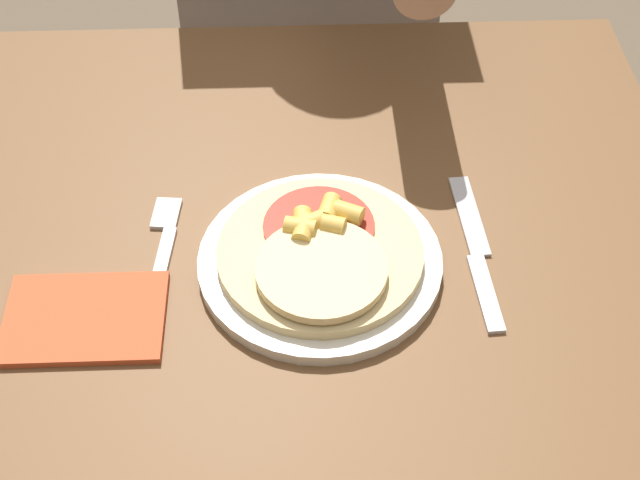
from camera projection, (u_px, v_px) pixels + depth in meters
dining_table at (287, 335)px, 1.03m from camera, size 0.91×0.86×0.76m
plate at (320, 262)px, 0.92m from camera, size 0.25×0.25×0.01m
pizza at (320, 252)px, 0.91m from camera, size 0.21×0.21×0.04m
fork at (162, 248)px, 0.94m from camera, size 0.03×0.18×0.00m
knife at (477, 252)px, 0.94m from camera, size 0.03×0.22×0.00m
napkin at (85, 318)px, 0.88m from camera, size 0.16×0.11×0.01m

